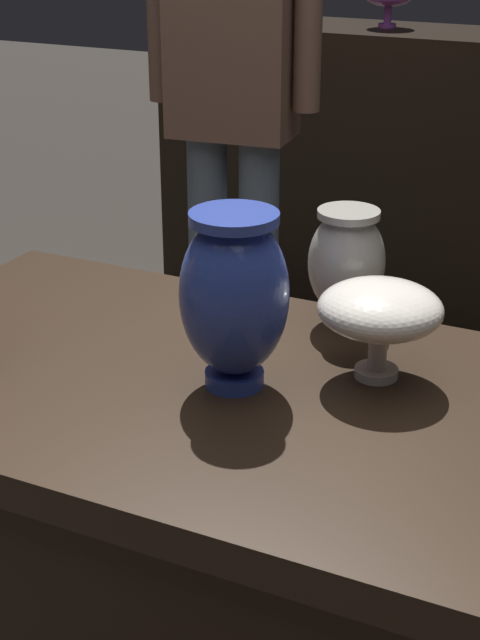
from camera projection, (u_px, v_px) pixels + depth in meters
display_plinth at (246, 615)px, 1.49m from camera, size 1.20×0.64×0.80m
vase_centerpiece at (233, 296)px, 1.28m from camera, size 0.15×0.15×0.25m
vase_tall_behind at (346, 262)px, 1.49m from camera, size 0.12×0.12×0.18m
vase_right_accent at (380, 311)px, 1.32m from camera, size 0.17×0.17×0.14m
visitor_near_left at (233, 75)px, 2.52m from camera, size 0.47×0.21×1.66m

